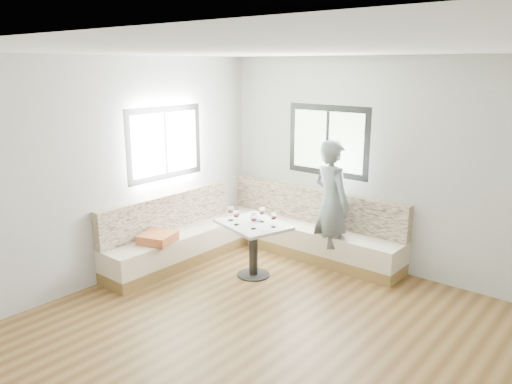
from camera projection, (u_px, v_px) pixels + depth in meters
room at (266, 203)px, 4.72m from camera, size 5.01×5.01×2.81m
banquette at (250, 235)px, 7.07m from camera, size 2.90×2.80×0.95m
table at (253, 236)px, 6.42m from camera, size 1.03×0.89×0.72m
person at (331, 204)px, 6.67m from camera, size 0.74×0.62×1.75m
olive_ramekin at (257, 219)px, 6.45m from camera, size 0.11×0.11×0.04m
wine_glass_a at (231, 210)px, 6.44m from camera, size 0.09×0.09×0.21m
wine_glass_b at (236, 214)px, 6.27m from camera, size 0.09×0.09×0.21m
wine_glass_c at (254, 218)px, 6.11m from camera, size 0.09×0.09×0.21m
wine_glass_d at (262, 211)px, 6.39m from camera, size 0.09×0.09×0.21m
wine_glass_e at (273, 216)px, 6.18m from camera, size 0.09×0.09×0.21m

